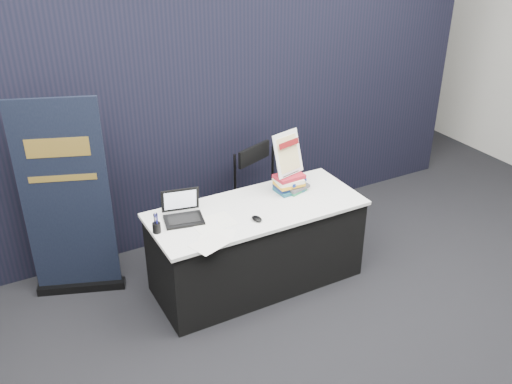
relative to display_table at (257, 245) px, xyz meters
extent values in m
plane|color=black|center=(0.00, -0.55, -0.38)|extent=(8.00, 8.00, 0.00)
cube|color=#B9B7AF|center=(0.00, 3.45, 1.37)|extent=(8.00, 0.02, 3.50)
cube|color=black|center=(0.00, 1.05, 0.82)|extent=(6.00, 0.08, 2.40)
cube|color=black|center=(0.00, 0.00, -0.02)|extent=(1.76, 0.71, 0.72)
cube|color=silver|center=(0.00, 0.00, 0.36)|extent=(1.80, 0.75, 0.03)
cube|color=black|center=(-0.61, 0.08, 0.38)|extent=(0.34, 0.27, 0.02)
cube|color=black|center=(-0.61, 0.19, 0.50)|extent=(0.31, 0.12, 0.21)
cube|color=silver|center=(-0.61, 0.18, 0.50)|extent=(0.26, 0.09, 0.17)
ellipsoid|color=black|center=(-0.10, -0.18, 0.39)|extent=(0.08, 0.12, 0.03)
cube|color=white|center=(-0.57, -0.32, 0.38)|extent=(0.32, 0.27, 0.00)
cube|color=white|center=(-0.47, -0.23, 0.38)|extent=(0.32, 0.30, 0.00)
cube|color=white|center=(-0.42, -0.05, 0.38)|extent=(0.34, 0.24, 0.00)
cylinder|color=black|center=(-0.86, 0.03, 0.42)|extent=(0.06, 0.06, 0.08)
cube|color=#1B5466|center=(0.39, 0.13, 0.39)|extent=(0.23, 0.18, 0.03)
cube|color=navy|center=(0.39, 0.13, 0.42)|extent=(0.23, 0.18, 0.03)
cube|color=#F3A922|center=(0.39, 0.13, 0.45)|extent=(0.23, 0.18, 0.03)
cube|color=#FFF6D0|center=(0.39, 0.13, 0.48)|extent=(0.23, 0.18, 0.03)
cube|color=maroon|center=(0.39, 0.13, 0.51)|extent=(0.23, 0.18, 0.03)
cube|color=#228250|center=(0.43, 0.11, 0.39)|extent=(0.22, 0.19, 0.03)
cube|color=#48484D|center=(0.43, 0.11, 0.41)|extent=(0.22, 0.19, 0.03)
cube|color=#CBC751|center=(0.43, 0.11, 0.44)|extent=(0.22, 0.19, 0.03)
cube|color=navy|center=(0.43, 0.11, 0.47)|extent=(0.22, 0.19, 0.03)
cube|color=black|center=(0.39, 0.11, 0.54)|extent=(0.19, 0.06, 0.01)
cylinder|color=black|center=(0.31, 0.20, 0.65)|extent=(0.03, 0.10, 0.27)
cylinder|color=black|center=(0.46, 0.20, 0.65)|extent=(0.03, 0.10, 0.27)
cube|color=white|center=(0.39, 0.16, 0.72)|extent=(0.30, 0.18, 0.37)
cube|color=#F4E098|center=(0.39, 0.15, 0.72)|extent=(0.24, 0.14, 0.29)
cube|color=maroon|center=(0.39, 0.15, 0.81)|extent=(0.22, 0.07, 0.05)
cube|color=black|center=(-1.39, 0.61, -0.34)|extent=(0.72, 0.35, 0.07)
cube|color=black|center=(-1.39, 0.63, 0.49)|extent=(0.66, 0.27, 1.73)
cube|color=gold|center=(-1.39, 0.62, 0.97)|extent=(0.45, 0.17, 0.16)
cube|color=gold|center=(-1.39, 0.62, 0.71)|extent=(0.49, 0.19, 0.05)
cylinder|color=black|center=(0.16, 0.31, -0.15)|extent=(0.02, 0.02, 0.46)
cylinder|color=black|center=(0.57, 0.31, -0.15)|extent=(0.02, 0.02, 0.46)
cylinder|color=black|center=(0.16, 0.72, -0.15)|extent=(0.02, 0.02, 0.46)
cylinder|color=black|center=(0.57, 0.72, -0.15)|extent=(0.02, 0.02, 0.46)
cube|color=black|center=(0.36, 0.52, 0.11)|extent=(0.56, 0.56, 0.04)
cube|color=black|center=(0.36, 0.72, 0.50)|extent=(0.39, 0.17, 0.16)
camera|label=1|loc=(-1.97, -3.61, 2.69)|focal=40.00mm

